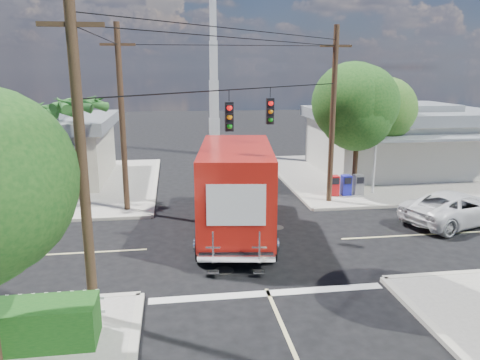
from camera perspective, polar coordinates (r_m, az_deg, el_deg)
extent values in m
plane|color=black|center=(19.14, 0.86, -7.81)|extent=(120.00, 120.00, 0.00)
cube|color=gray|center=(32.51, 17.18, 0.68)|extent=(14.00, 14.00, 0.14)
cube|color=#BAB5A5|center=(30.21, 5.08, 0.29)|extent=(0.25, 14.00, 0.14)
cube|color=#BAB5A5|center=(26.56, 23.55, -2.67)|extent=(14.00, 0.25, 0.14)
cube|color=gray|center=(30.54, -23.49, -0.65)|extent=(14.00, 14.00, 0.14)
cube|color=#BAB5A5|center=(29.45, -10.26, -0.22)|extent=(0.25, 14.00, 0.14)
cube|color=beige|center=(28.61, -2.29, -0.55)|extent=(0.12, 12.00, 0.01)
cube|color=beige|center=(22.87, 26.58, -5.68)|extent=(12.00, 0.12, 0.01)
cube|color=silver|center=(15.28, 3.47, -13.61)|extent=(7.50, 0.40, 0.01)
cube|color=silver|center=(33.73, 18.99, 4.06)|extent=(11.00, 8.00, 3.40)
cube|color=gray|center=(33.48, 19.26, 7.52)|extent=(11.80, 8.80, 0.70)
cube|color=gray|center=(33.43, 19.32, 8.37)|extent=(6.05, 4.40, 0.50)
cube|color=gray|center=(29.34, 23.47, 4.73)|extent=(9.90, 1.80, 0.15)
cylinder|color=silver|center=(26.83, 16.03, 1.45)|extent=(0.12, 0.12, 2.90)
cube|color=beige|center=(31.90, -24.82, 2.86)|extent=(10.00, 8.00, 3.20)
cube|color=gray|center=(31.64, -25.17, 6.32)|extent=(10.80, 8.80, 0.70)
cube|color=gray|center=(31.59, -25.26, 7.22)|extent=(5.50, 4.40, 0.50)
cylinder|color=silver|center=(25.54, -19.68, 0.35)|extent=(0.12, 0.12, 2.70)
cube|color=silver|center=(38.14, -3.13, 5.29)|extent=(0.80, 0.80, 3.00)
cube|color=silver|center=(37.83, -3.19, 9.79)|extent=(0.70, 0.70, 3.00)
cube|color=silver|center=(37.75, -3.25, 14.34)|extent=(0.60, 0.60, 3.00)
cube|color=silver|center=(37.91, -3.31, 18.88)|extent=(0.50, 0.50, 3.00)
cylinder|color=#422D1C|center=(26.81, 13.92, 2.87)|extent=(0.28, 0.28, 4.10)
sphere|color=#154715|center=(26.47, 14.23, 8.32)|extent=(4.10, 4.10, 4.10)
sphere|color=#154715|center=(26.49, 13.29, 8.94)|extent=(3.33, 3.33, 3.33)
sphere|color=#154715|center=(26.35, 15.18, 7.96)|extent=(3.58, 3.58, 3.58)
cylinder|color=#422D1C|center=(29.87, 16.96, 3.25)|extent=(0.28, 0.28, 3.58)
sphere|color=#2A691B|center=(29.58, 17.26, 7.52)|extent=(3.58, 3.58, 3.58)
sphere|color=#2A691B|center=(29.57, 16.42, 8.01)|extent=(2.91, 2.91, 2.91)
sphere|color=#2A691B|center=(29.47, 18.11, 7.22)|extent=(3.14, 3.14, 3.14)
cylinder|color=#422D1C|center=(25.90, -18.51, 3.22)|extent=(0.24, 0.24, 5.00)
cone|color=#276023|center=(25.44, -16.93, 9.07)|extent=(0.50, 2.06, 0.98)
cone|color=#276023|center=(26.19, -17.45, 9.15)|extent=(1.92, 1.68, 0.98)
cone|color=#276023|center=(26.49, -19.04, 9.08)|extent=(2.12, 0.95, 0.98)
cone|color=#276023|center=(26.13, -20.56, 8.90)|extent=(1.34, 2.07, 0.98)
cone|color=#276023|center=(25.37, -20.92, 8.76)|extent=(1.34, 2.07, 0.98)
cone|color=#276023|center=(24.77, -19.77, 8.76)|extent=(2.12, 0.95, 0.98)
cone|color=#276023|center=(24.80, -17.95, 8.90)|extent=(1.92, 1.68, 0.98)
cylinder|color=#422D1C|center=(27.80, -22.01, 3.18)|extent=(0.24, 0.24, 4.60)
cone|color=#276023|center=(27.30, -20.61, 8.22)|extent=(0.50, 2.06, 0.98)
cone|color=#276023|center=(28.06, -20.99, 8.31)|extent=(1.92, 1.68, 0.98)
cone|color=#276023|center=(28.41, -22.43, 8.24)|extent=(2.12, 0.95, 0.98)
cone|color=#276023|center=(28.09, -23.88, 8.06)|extent=(1.34, 2.07, 0.98)
cone|color=#276023|center=(27.34, -24.31, 7.90)|extent=(1.34, 2.07, 0.98)
cone|color=#276023|center=(26.71, -23.32, 7.88)|extent=(2.12, 0.95, 0.98)
cone|color=#276023|center=(26.70, -21.64, 8.03)|extent=(1.92, 1.68, 0.98)
cylinder|color=#473321|center=(12.87, -18.68, 1.74)|extent=(0.28, 0.28, 9.00)
cube|color=#473321|center=(12.67, -19.93, 17.42)|extent=(1.60, 0.12, 0.12)
cylinder|color=#473321|center=(24.30, 11.23, 7.46)|extent=(0.28, 0.28, 9.00)
cube|color=#473321|center=(24.19, 11.62, 15.72)|extent=(1.60, 0.12, 0.12)
cylinder|color=#473321|center=(23.06, -14.17, 6.99)|extent=(0.28, 0.28, 9.00)
cube|color=#473321|center=(22.95, -14.69, 15.69)|extent=(1.60, 0.12, 0.12)
cylinder|color=black|center=(17.84, 0.93, 11.06)|extent=(10.43, 10.43, 0.04)
cube|color=black|center=(17.01, -1.33, 7.73)|extent=(0.30, 0.24, 1.05)
sphere|color=red|center=(16.84, -1.28, 8.80)|extent=(0.20, 0.20, 0.20)
cube|color=black|center=(19.19, 3.68, 8.37)|extent=(0.30, 0.24, 1.05)
sphere|color=red|center=(19.02, 3.78, 9.32)|extent=(0.20, 0.20, 0.20)
cube|color=silver|center=(13.75, -16.88, -14.53)|extent=(0.09, 0.06, 1.00)
cube|color=#AF0F12|center=(26.09, 11.37, -0.66)|extent=(0.50, 0.50, 1.10)
cube|color=#15189B|center=(26.33, 12.80, -0.60)|extent=(0.50, 0.50, 1.10)
cube|color=slate|center=(26.58, 14.21, -0.54)|extent=(0.50, 0.50, 1.10)
cube|color=black|center=(20.40, -0.48, -4.61)|extent=(3.72, 8.99, 0.28)
cube|color=red|center=(23.44, -0.49, 0.08)|extent=(2.92, 2.24, 2.46)
cube|color=black|center=(24.10, -0.49, 1.54)|extent=(2.37, 0.59, 1.06)
cube|color=silver|center=(24.61, -0.49, -1.15)|extent=(2.57, 0.48, 0.39)
cube|color=red|center=(18.96, -0.48, -0.74)|extent=(3.64, 6.81, 3.24)
cube|color=white|center=(18.97, 3.81, -0.24)|extent=(0.56, 3.99, 1.45)
cube|color=white|center=(18.97, -4.78, -0.26)|extent=(0.56, 3.99, 1.45)
cube|color=white|center=(15.77, -0.48, -3.08)|extent=(2.00, 0.29, 1.45)
cube|color=silver|center=(16.26, -0.46, -9.48)|extent=(2.70, 0.64, 0.20)
cube|color=silver|center=(15.97, -3.30, -8.20)|extent=(0.51, 0.13, 1.12)
cube|color=silver|center=(15.97, 2.38, -8.19)|extent=(0.51, 0.13, 1.12)
cylinder|color=black|center=(23.54, -3.62, -2.15)|extent=(0.52, 1.27, 1.23)
cylinder|color=black|center=(23.54, 2.65, -2.13)|extent=(0.52, 1.27, 1.23)
cylinder|color=black|center=(17.39, -4.75, -7.95)|extent=(0.52, 1.27, 1.23)
cylinder|color=black|center=(17.39, 3.82, -7.93)|extent=(0.52, 1.27, 1.23)
imported|color=silver|center=(23.53, 24.91, -3.09)|extent=(5.90, 4.15, 1.50)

